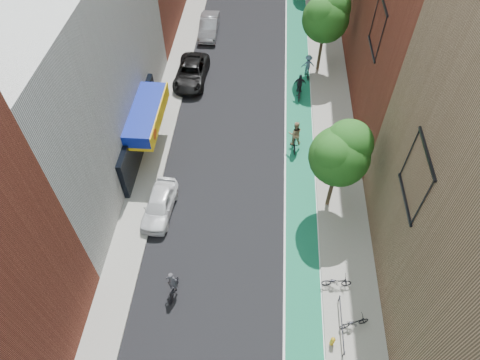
% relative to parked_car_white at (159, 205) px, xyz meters
% --- Properties ---
extents(bike_lane, '(2.00, 68.00, 0.01)m').
position_rel_parked_car_white_xyz_m(bike_lane, '(8.60, 17.25, -0.68)').
color(bike_lane, '#136B4A').
rests_on(bike_lane, ground).
extents(sidewalk_left, '(2.00, 68.00, 0.15)m').
position_rel_parked_car_white_xyz_m(sidewalk_left, '(-1.40, 17.25, -0.61)').
color(sidewalk_left, gray).
rests_on(sidewalk_left, ground).
extents(sidewalk_right, '(3.00, 68.00, 0.15)m').
position_rel_parked_car_white_xyz_m(sidewalk_right, '(11.10, 17.25, -0.61)').
color(sidewalk_right, gray).
rests_on(sidewalk_right, ground).
extents(building_left_white, '(8.00, 20.00, 12.00)m').
position_rel_parked_car_white_xyz_m(building_left_white, '(-6.40, 5.25, 5.32)').
color(building_left_white, silver).
rests_on(building_left_white, ground).
extents(tree_near, '(3.40, 3.36, 6.42)m').
position_rel_parked_car_white_xyz_m(tree_near, '(10.25, 1.27, 3.97)').
color(tree_near, '#332619').
rests_on(tree_near, ground).
extents(tree_mid, '(3.55, 3.53, 6.74)m').
position_rel_parked_car_white_xyz_m(tree_mid, '(10.25, 15.27, 4.21)').
color(tree_mid, '#332619').
rests_on(tree_mid, ground).
extents(parked_car_white, '(1.88, 4.10, 1.36)m').
position_rel_parked_car_white_xyz_m(parked_car_white, '(0.00, 0.00, 0.00)').
color(parked_car_white, white).
rests_on(parked_car_white, ground).
extents(parked_car_black, '(2.51, 5.21, 1.43)m').
position_rel_parked_car_white_xyz_m(parked_car_black, '(0.00, 13.20, 0.03)').
color(parked_car_black, black).
rests_on(parked_car_black, ground).
extents(parked_car_silver, '(1.62, 4.51, 1.48)m').
position_rel_parked_car_white_xyz_m(parked_car_silver, '(0.58, 20.27, 0.06)').
color(parked_car_silver, gray).
rests_on(parked_car_silver, ground).
extents(cyclist_lead, '(0.71, 1.61, 1.94)m').
position_rel_parked_car_white_xyz_m(cyclist_lead, '(1.74, -5.22, -0.03)').
color(cyclist_lead, black).
rests_on(cyclist_lead, ground).
extents(cyclist_lane_near, '(0.97, 1.85, 2.24)m').
position_rel_parked_car_white_xyz_m(cyclist_lane_near, '(8.15, 6.12, 0.27)').
color(cyclist_lane_near, black).
rests_on(cyclist_lane_near, ground).
extents(cyclist_lane_mid, '(0.92, 1.86, 1.92)m').
position_rel_parked_car_white_xyz_m(cyclist_lane_mid, '(8.60, 11.81, 0.01)').
color(cyclist_lane_mid, black).
rests_on(cyclist_lane_mid, ground).
extents(cyclist_lane_far, '(1.09, 1.58, 1.93)m').
position_rel_parked_car_white_xyz_m(cyclist_lane_far, '(9.30, 14.39, 0.19)').
color(cyclist_lane_far, black).
rests_on(cyclist_lane_far, ground).
extents(parked_bike_near, '(1.64, 1.01, 0.81)m').
position_rel_parked_car_white_xyz_m(parked_bike_near, '(11.03, -6.40, -0.13)').
color(parked_bike_near, black).
rests_on(parked_bike_near, sidewalk_right).
extents(parked_bike_far, '(1.63, 0.66, 0.84)m').
position_rel_parked_car_white_xyz_m(parked_bike_far, '(10.31, -4.25, -0.11)').
color(parked_bike_far, black).
rests_on(parked_bike_far, sidewalk_right).
extents(fire_hydrant, '(0.23, 0.23, 0.66)m').
position_rel_parked_car_white_xyz_m(fire_hydrant, '(9.90, -7.39, -0.18)').
color(fire_hydrant, gold).
rests_on(fire_hydrant, sidewalk_right).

